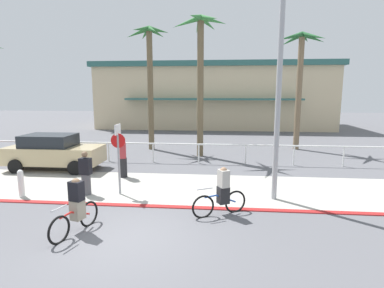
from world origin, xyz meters
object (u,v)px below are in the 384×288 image
object	(u,v)px
car_tan_1	(54,152)
cyclist_blue_0	(222,192)
stop_sign_bike_lane	(118,149)
streetlight_curb	(281,73)
palm_tree_2	(200,54)
bollard_3	(21,183)
palm_tree_3	(300,65)
palm_tree_1	(149,63)
pedestrian_1	(86,175)
cyclist_red_1	(76,207)
pedestrian_0	(123,158)

from	to	relation	value
car_tan_1	cyclist_blue_0	size ratio (longest dim) A/B	2.70
stop_sign_bike_lane	streetlight_curb	bearing A→B (deg)	-2.20
streetlight_curb	palm_tree_2	size ratio (longest dim) A/B	0.96
cyclist_blue_0	bollard_3	bearing A→B (deg)	172.88
bollard_3	palm_tree_3	distance (m)	16.46
palm_tree_1	pedestrian_1	bearing A→B (deg)	-91.83
palm_tree_2	palm_tree_3	size ratio (longest dim) A/B	1.07
cyclist_red_1	palm_tree_3	bearing A→B (deg)	56.42
pedestrian_0	pedestrian_1	size ratio (longest dim) A/B	1.13
bollard_3	pedestrian_1	size ratio (longest dim) A/B	0.63
palm_tree_2	car_tan_1	world-z (taller)	palm_tree_2
streetlight_curb	cyclist_blue_0	bearing A→B (deg)	-144.40
bollard_3	car_tan_1	distance (m)	4.02
cyclist_red_1	pedestrian_0	size ratio (longest dim) A/B	0.97
cyclist_red_1	pedestrian_0	distance (m)	5.33
bollard_3	palm_tree_3	xyz separation A→B (m)	(11.78, 10.43, 4.81)
palm_tree_2	cyclist_red_1	world-z (taller)	palm_tree_2
cyclist_blue_0	streetlight_curb	bearing A→B (deg)	35.60
cyclist_blue_0	stop_sign_bike_lane	bearing A→B (deg)	157.77
palm_tree_2	pedestrian_1	bearing A→B (deg)	-116.13
palm_tree_3	pedestrian_1	bearing A→B (deg)	-133.98
pedestrian_1	cyclist_red_1	bearing A→B (deg)	-70.28
stop_sign_bike_lane	palm_tree_1	size ratio (longest dim) A/B	0.33
palm_tree_2	pedestrian_0	size ratio (longest dim) A/B	4.30
palm_tree_2	cyclist_red_1	distance (m)	11.64
palm_tree_2	palm_tree_3	xyz separation A→B (m)	(6.06, 2.72, -0.43)
stop_sign_bike_lane	car_tan_1	distance (m)	5.46
cyclist_blue_0	cyclist_red_1	world-z (taller)	same
car_tan_1	pedestrian_1	size ratio (longest dim) A/B	2.75
car_tan_1	bollard_3	bearing A→B (deg)	-76.30
cyclist_red_1	car_tan_1	bearing A→B (deg)	123.24
stop_sign_bike_lane	pedestrian_0	world-z (taller)	stop_sign_bike_lane
car_tan_1	pedestrian_1	bearing A→B (deg)	-47.71
streetlight_curb	pedestrian_1	distance (m)	7.55
cyclist_red_1	pedestrian_1	bearing A→B (deg)	109.72
streetlight_curb	cyclist_red_1	xyz separation A→B (m)	(-5.62, -2.88, -3.58)
streetlight_curb	pedestrian_0	xyz separation A→B (m)	(-6.06, 2.42, -3.43)
streetlight_curb	palm_tree_3	world-z (taller)	streetlight_curb
pedestrian_0	bollard_3	bearing A→B (deg)	-134.37
palm_tree_2	cyclist_blue_0	xyz separation A→B (m)	(1.31, -8.59, -5.06)
palm_tree_2	bollard_3	bearing A→B (deg)	-126.57
palm_tree_2	cyclist_red_1	bearing A→B (deg)	-103.81
stop_sign_bike_lane	palm_tree_3	bearing A→B (deg)	49.32
cyclist_blue_0	car_tan_1	bearing A→B (deg)	149.12
car_tan_1	cyclist_red_1	xyz separation A→B (m)	(4.17, -6.36, -0.18)
streetlight_curb	palm_tree_1	size ratio (longest dim) A/B	0.98
bollard_3	palm_tree_1	xyz separation A→B (m)	(2.46, 9.58, 4.92)
streetlight_curb	cyclist_red_1	bearing A→B (deg)	-152.84
streetlight_curb	cyclist_red_1	size ratio (longest dim) A/B	4.25
streetlight_curb	palm_tree_1	world-z (taller)	palm_tree_1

